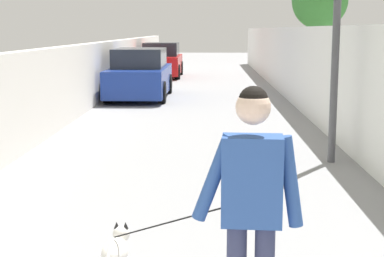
# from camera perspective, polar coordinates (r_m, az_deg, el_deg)

# --- Properties ---
(ground_plane) EXTENTS (80.00, 80.00, 0.00)m
(ground_plane) POSITION_cam_1_polar(r_m,az_deg,el_deg) (15.01, 0.18, 1.50)
(ground_plane) COLOR gray
(wall_left) EXTENTS (48.00, 0.30, 1.74)m
(wall_left) POSITION_cam_1_polar(r_m,az_deg,el_deg) (13.34, -12.74, 4.01)
(wall_left) COLOR silver
(wall_left) RESTS_ON ground
(fence_right) EXTENTS (48.00, 0.30, 2.19)m
(fence_right) POSITION_cam_1_polar(r_m,az_deg,el_deg) (13.14, 12.83, 4.91)
(fence_right) COLOR white
(fence_right) RESTS_ON ground
(tree_right_mid) EXTENTS (1.84, 1.84, 4.04)m
(tree_right_mid) POSITION_cam_1_polar(r_m,az_deg,el_deg) (20.21, 12.32, 12.02)
(tree_right_mid) COLOR brown
(tree_right_mid) RESTS_ON ground
(person_skateboarder) EXTENTS (0.24, 0.71, 1.69)m
(person_skateboarder) POSITION_cam_1_polar(r_m,az_deg,el_deg) (3.75, 5.82, -6.58)
(person_skateboarder) COLOR #333859
(person_skateboarder) RESTS_ON skateboard
(dog) EXTENTS (1.40, 1.18, 1.06)m
(dog) POSITION_cam_1_polar(r_m,az_deg,el_deg) (5.10, -7.34, -11.64)
(dog) COLOR white
(dog) RESTS_ON ground
(car_near) EXTENTS (4.40, 1.80, 1.54)m
(car_near) POSITION_cam_1_polar(r_m,az_deg,el_deg) (18.43, -5.07, 5.20)
(car_near) COLOR navy
(car_near) RESTS_ON ground
(car_far) EXTENTS (4.17, 1.80, 1.54)m
(car_far) POSITION_cam_1_polar(r_m,az_deg,el_deg) (26.64, -2.98, 6.57)
(car_far) COLOR #B71414
(car_far) RESTS_ON ground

